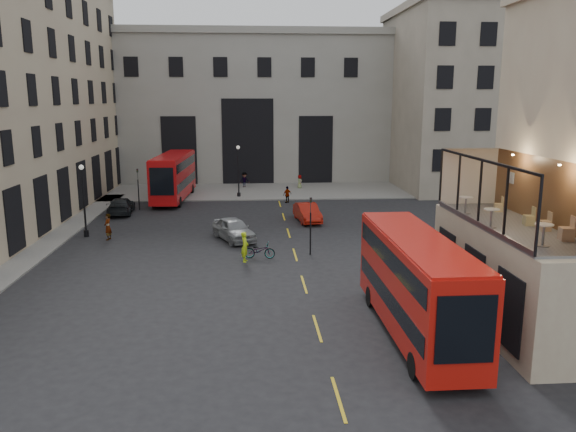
{
  "coord_description": "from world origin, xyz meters",
  "views": [
    {
      "loc": [
        -4.93,
        -23.23,
        10.02
      ],
      "look_at": [
        -2.6,
        10.1,
        3.0
      ],
      "focal_mm": 35.0,
      "sensor_mm": 36.0,
      "label": 1
    }
  ],
  "objects": [
    {
      "name": "cafe_table_near",
      "position": [
        6.01,
        -3.61,
        5.16
      ],
      "size": [
        0.68,
        0.68,
        0.85
      ],
      "color": "white",
      "rests_on": "cafe_floor"
    },
    {
      "name": "car_a",
      "position": [
        -6.08,
        16.22,
        0.8
      ],
      "size": [
        3.65,
        5.08,
        1.61
      ],
      "primitive_type": "imported",
      "rotation": [
        0.0,
        0.0,
        0.42
      ],
      "color": "gray",
      "rests_on": "ground"
    },
    {
      "name": "cyclist",
      "position": [
        -5.26,
        10.67,
        0.96
      ],
      "size": [
        0.55,
        0.75,
        1.91
      ],
      "primitive_type": "imported",
      "rotation": [
        0.0,
        0.0,
        1.44
      ],
      "color": "#D1FF1A",
      "rests_on": "ground"
    },
    {
      "name": "pavement_far",
      "position": [
        -6.0,
        38.0,
        0.06
      ],
      "size": [
        40.0,
        12.0,
        0.12
      ],
      "primitive_type": "cube",
      "color": "slate",
      "rests_on": "ground"
    },
    {
      "name": "pedestrian_a",
      "position": [
        -12.73,
        35.8,
        0.89
      ],
      "size": [
        1.0,
        0.86,
        1.78
      ],
      "primitive_type": "imported",
      "rotation": [
        0.0,
        0.0,
        0.24
      ],
      "color": "gray",
      "rests_on": "ground"
    },
    {
      "name": "traffic_light_far",
      "position": [
        -15.0,
        28.0,
        2.42
      ],
      "size": [
        0.16,
        0.2,
        3.8
      ],
      "color": "black",
      "rests_on": "ground"
    },
    {
      "name": "cafe_table_far",
      "position": [
        5.43,
        2.54,
        5.13
      ],
      "size": [
        0.64,
        0.64,
        0.81
      ],
      "color": "beige",
      "rests_on": "cafe_floor"
    },
    {
      "name": "car_b",
      "position": [
        -0.15,
        22.04,
        0.75
      ],
      "size": [
        2.13,
        4.71,
        1.5
      ],
      "primitive_type": "imported",
      "rotation": [
        0.0,
        0.0,
        0.12
      ],
      "color": "#9E1409",
      "rests_on": "ground"
    },
    {
      "name": "cafe_chair_d",
      "position": [
        7.21,
        2.85,
        4.83
      ],
      "size": [
        0.43,
        0.43,
        0.75
      ],
      "color": "tan",
      "rests_on": "cafe_floor"
    },
    {
      "name": "car_c",
      "position": [
        -16.25,
        26.32,
        0.72
      ],
      "size": [
        2.42,
        5.09,
        1.43
      ],
      "primitive_type": "imported",
      "rotation": [
        0.0,
        0.0,
        3.23
      ],
      "color": "black",
      "rests_on": "ground"
    },
    {
      "name": "building_right",
      "position": [
        20.0,
        39.97,
        10.39
      ],
      "size": [
        16.6,
        18.6,
        20.0
      ],
      "color": "#A79A86",
      "rests_on": "ground"
    },
    {
      "name": "bus_far",
      "position": [
        -12.44,
        33.0,
        2.57
      ],
      "size": [
        3.24,
        11.58,
        4.57
      ],
      "color": "red",
      "rests_on": "ground"
    },
    {
      "name": "cafe_table_mid",
      "position": [
        5.38,
        -0.45,
        5.14
      ],
      "size": [
        0.65,
        0.65,
        0.82
      ],
      "color": "beige",
      "rests_on": "cafe_floor"
    },
    {
      "name": "ground",
      "position": [
        0.0,
        0.0,
        0.0
      ],
      "size": [
        140.0,
        140.0,
        0.0
      ],
      "primitive_type": "plane",
      "color": "black",
      "rests_on": "ground"
    },
    {
      "name": "gateway",
      "position": [
        -5.0,
        47.99,
        9.39
      ],
      "size": [
        35.0,
        10.6,
        18.0
      ],
      "color": "#9B9990",
      "rests_on": "ground"
    },
    {
      "name": "pedestrian_e",
      "position": [
        -15.13,
        16.89,
        0.97
      ],
      "size": [
        0.58,
        0.78,
        1.93
      ],
      "primitive_type": "imported",
      "rotation": [
        0.0,
        0.0,
        4.53
      ],
      "color": "gray",
      "rests_on": "ground"
    },
    {
      "name": "cafe_chair_a",
      "position": [
        7.36,
        -2.86,
        4.89
      ],
      "size": [
        0.55,
        0.55,
        0.97
      ],
      "color": "tan",
      "rests_on": "cafe_floor"
    },
    {
      "name": "bus_near",
      "position": [
        2.07,
        -0.96,
        2.44
      ],
      "size": [
        2.57,
        10.89,
        4.34
      ],
      "color": "red",
      "rests_on": "ground"
    },
    {
      "name": "cafe_floor",
      "position": [
        6.5,
        0.0,
        4.55
      ],
      "size": [
        3.0,
        10.0,
        0.1
      ],
      "primitive_type": "cube",
      "color": "slate",
      "rests_on": "host_frontage"
    },
    {
      "name": "cafe_chair_c",
      "position": [
        7.21,
        -0.18,
        4.85
      ],
      "size": [
        0.45,
        0.45,
        0.82
      ],
      "color": "tan",
      "rests_on": "cafe_floor"
    },
    {
      "name": "host_frontage",
      "position": [
        6.5,
        0.0,
        2.25
      ],
      "size": [
        3.0,
        11.0,
        4.5
      ],
      "primitive_type": "cube",
      "color": "beige",
      "rests_on": "ground"
    },
    {
      "name": "street_lamp_b",
      "position": [
        -6.0,
        34.0,
        2.39
      ],
      "size": [
        0.36,
        0.36,
        5.33
      ],
      "color": "black",
      "rests_on": "ground"
    },
    {
      "name": "street_lamp_a",
      "position": [
        -17.0,
        18.0,
        2.39
      ],
      "size": [
        0.36,
        0.36,
        5.33
      ],
      "color": "black",
      "rests_on": "ground"
    },
    {
      "name": "bicycle",
      "position": [
        -4.33,
        11.36,
        0.52
      ],
      "size": [
        2.05,
        0.97,
        1.03
      ],
      "primitive_type": "imported",
      "rotation": [
        0.0,
        0.0,
        1.42
      ],
      "color": "gray",
      "rests_on": "ground"
    },
    {
      "name": "pedestrian_c",
      "position": [
        -1.22,
        30.61,
        0.81
      ],
      "size": [
        1.02,
        0.84,
        1.63
      ],
      "primitive_type": "imported",
      "rotation": [
        0.0,
        0.0,
        3.69
      ],
      "color": "gray",
      "rests_on": "ground"
    },
    {
      "name": "pedestrian_d",
      "position": [
        0.76,
        39.1,
        0.79
      ],
      "size": [
        0.7,
        0.89,
        1.58
      ],
      "primitive_type": "imported",
      "rotation": [
        0.0,
        0.0,
        1.86
      ],
      "color": "gray",
      "rests_on": "ground"
    },
    {
      "name": "pedestrian_b",
      "position": [
        -5.45,
        40.0,
        0.91
      ],
      "size": [
        1.36,
        1.19,
        1.83
      ],
      "primitive_type": "imported",
      "rotation": [
        0.0,
        0.0,
        0.53
      ],
      "color": "gray",
      "rests_on": "ground"
    },
    {
      "name": "traffic_light_near",
      "position": [
        -1.0,
        12.0,
        2.42
      ],
      "size": [
        0.16,
        0.2,
        3.8
      ],
      "color": "black",
      "rests_on": "ground"
    },
    {
      "name": "cafe_chair_b",
      "position": [
        7.38,
        -1.23,
        4.85
      ],
      "size": [
        0.42,
        0.42,
        0.81
      ],
      "color": "tan",
      "rests_on": "cafe_floor"
    }
  ]
}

